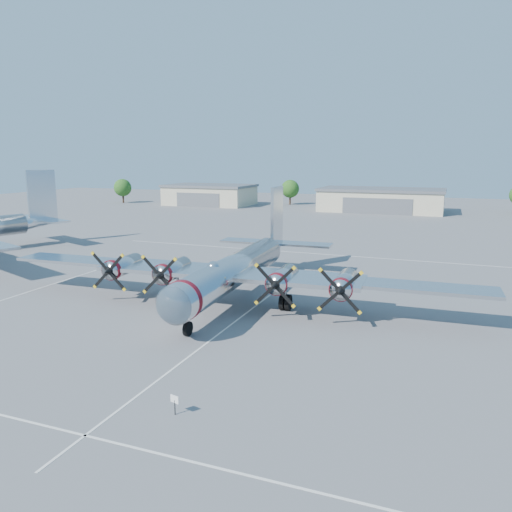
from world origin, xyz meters
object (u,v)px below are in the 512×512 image
(hangar_center, at_px, (381,200))
(tree_west, at_px, (290,189))
(tree_far_west, at_px, (123,188))
(main_bomber_b29, at_px, (237,299))
(info_placard, at_px, (175,401))
(hangar_west, at_px, (210,195))

(hangar_center, bearing_deg, tree_west, 162.18)
(tree_far_west, relative_size, tree_west, 1.00)
(tree_west, height_order, main_bomber_b29, tree_west)
(tree_far_west, bearing_deg, info_placard, -53.00)
(hangar_west, relative_size, main_bomber_b29, 0.53)
(hangar_west, height_order, tree_west, tree_west)
(tree_far_west, relative_size, main_bomber_b29, 0.15)
(hangar_center, xyz_separation_m, main_bomber_b29, (-2.36, -80.51, -2.71))
(tree_far_west, distance_m, info_placard, 121.24)
(tree_far_west, distance_m, tree_west, 46.57)
(tree_west, relative_size, info_placard, 6.43)
(tree_west, height_order, info_placard, tree_west)
(hangar_west, xyz_separation_m, main_bomber_b29, (42.64, -80.51, -2.71))
(tree_far_west, bearing_deg, main_bomber_b29, -48.53)
(hangar_west, xyz_separation_m, hangar_center, (45.00, -0.00, -0.00))
(hangar_west, xyz_separation_m, tree_west, (20.00, 8.04, 1.51))
(hangar_center, relative_size, tree_west, 4.31)
(tree_far_west, relative_size, info_placard, 6.43)
(tree_west, relative_size, main_bomber_b29, 0.15)
(hangar_center, height_order, info_placard, hangar_center)
(info_placard, bearing_deg, main_bomber_b29, 118.71)
(tree_far_west, xyz_separation_m, main_bomber_b29, (67.64, -76.54, -4.22))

